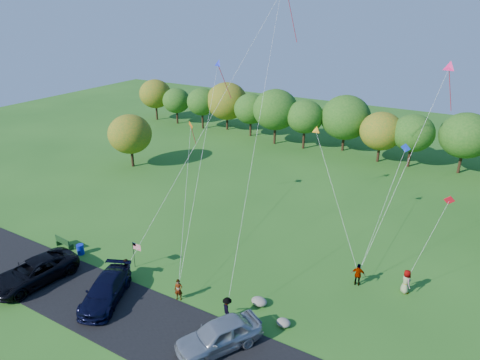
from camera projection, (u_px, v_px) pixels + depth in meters
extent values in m
plane|color=#235A19|center=(183.00, 292.00, 32.09)|extent=(140.00, 140.00, 0.00)
cube|color=black|center=(147.00, 324.00, 28.89)|extent=(44.00, 6.00, 0.06)
cylinder|color=#351F13|center=(150.00, 113.00, 77.35)|extent=(0.36, 0.36, 2.99)
ellipsoid|color=#316619|center=(148.00, 94.00, 75.99)|extent=(6.27, 6.27, 5.64)
cylinder|color=#351F13|center=(177.00, 116.00, 76.56)|extent=(0.36, 0.36, 2.52)
ellipsoid|color=#316619|center=(176.00, 99.00, 75.41)|extent=(5.34, 5.34, 4.80)
cylinder|color=#351F13|center=(208.00, 119.00, 74.59)|extent=(0.36, 0.36, 2.30)
ellipsoid|color=#316619|center=(207.00, 103.00, 73.46)|extent=(5.46, 5.46, 4.92)
cylinder|color=#351F13|center=(230.00, 121.00, 71.99)|extent=(0.36, 0.36, 3.05)
ellipsoid|color=#316619|center=(230.00, 102.00, 70.73)|extent=(5.31, 5.31, 4.78)
cylinder|color=#351F13|center=(246.00, 131.00, 67.64)|extent=(0.36, 0.36, 2.47)
ellipsoid|color=#316619|center=(246.00, 113.00, 66.54)|extent=(4.98, 4.98, 4.48)
cylinder|color=#351F13|center=(280.00, 132.00, 66.93)|extent=(0.36, 0.36, 2.59)
ellipsoid|color=#316619|center=(281.00, 109.00, 65.54)|extent=(7.07, 7.07, 6.36)
cylinder|color=#351F13|center=(301.00, 138.00, 63.02)|extent=(0.36, 0.36, 3.01)
ellipsoid|color=#1B5215|center=(302.00, 114.00, 61.61)|extent=(6.61, 6.61, 5.95)
cylinder|color=#351F13|center=(344.00, 142.00, 62.66)|extent=(0.36, 0.36, 2.40)
ellipsoid|color=#316619|center=(346.00, 118.00, 61.30)|extent=(7.14, 7.14, 6.42)
cylinder|color=#351F13|center=(378.00, 145.00, 60.87)|extent=(0.36, 0.36, 2.59)
ellipsoid|color=#316619|center=(381.00, 123.00, 59.62)|extent=(6.01, 6.01, 5.41)
cylinder|color=#351F13|center=(411.00, 158.00, 56.04)|extent=(0.36, 0.36, 2.48)
ellipsoid|color=#316619|center=(414.00, 136.00, 54.90)|extent=(5.28, 5.28, 4.76)
cylinder|color=#351F13|center=(459.00, 156.00, 55.82)|extent=(0.36, 0.36, 3.07)
ellipsoid|color=#1B5215|center=(464.00, 131.00, 54.52)|extent=(5.65, 5.65, 5.08)
cylinder|color=#351F13|center=(132.00, 157.00, 56.16)|extent=(0.36, 0.36, 2.60)
ellipsoid|color=#316619|center=(130.00, 134.00, 54.96)|extent=(5.60, 5.60, 5.04)
imported|color=black|center=(34.00, 272.00, 32.85)|extent=(3.81, 6.84, 1.81)
imported|color=black|center=(105.00, 291.00, 30.83)|extent=(4.45, 6.21, 1.67)
imported|color=#ABAFB6|center=(219.00, 335.00, 26.57)|extent=(4.72, 5.95, 1.90)
imported|color=#4C4C59|center=(179.00, 290.00, 31.01)|extent=(0.72, 0.60, 1.69)
imported|color=#4C4C59|center=(127.00, 269.00, 33.37)|extent=(1.00, 0.88, 1.72)
imported|color=#4C4C59|center=(227.00, 309.00, 29.06)|extent=(1.28, 1.22, 1.74)
imported|color=#4C4C59|center=(358.00, 275.00, 32.58)|extent=(1.15, 0.61, 1.86)
imported|color=#4C4C59|center=(406.00, 282.00, 31.73)|extent=(1.06, 1.11, 1.92)
cube|color=#133615|center=(64.00, 243.00, 37.79)|extent=(1.93, 0.29, 0.06)
cube|color=#133615|center=(62.00, 241.00, 37.51)|extent=(1.93, 0.23, 0.59)
cube|color=#133615|center=(59.00, 243.00, 38.25)|extent=(0.13, 0.49, 0.45)
cube|color=#133615|center=(71.00, 247.00, 37.50)|extent=(0.13, 0.49, 0.45)
cylinder|color=#0B1EAE|center=(80.00, 249.00, 36.81)|extent=(0.60, 0.60, 0.89)
cylinder|color=black|center=(134.00, 255.00, 34.72)|extent=(0.05, 0.05, 2.35)
cube|color=red|center=(137.00, 247.00, 34.20)|extent=(0.84, 0.56, 0.02)
cube|color=navy|center=(134.00, 244.00, 34.26)|extent=(0.34, 0.02, 0.26)
ellipsoid|color=gray|center=(259.00, 301.00, 30.65)|extent=(1.17, 0.91, 0.58)
ellipsoid|color=gray|center=(283.00, 323.00, 28.68)|extent=(0.98, 0.81, 0.51)
cone|color=#1421CB|center=(218.00, 64.00, 36.29)|extent=(0.88, 0.55, 0.77)
cone|color=orange|center=(316.00, 131.00, 35.83)|extent=(0.76, 0.32, 0.72)
cone|color=#F41162|center=(449.00, 67.00, 32.38)|extent=(1.06, 0.58, 0.98)
cube|color=red|center=(449.00, 200.00, 29.59)|extent=(0.74, 0.22, 0.74)
cube|color=orange|center=(191.00, 125.00, 41.77)|extent=(0.79, 0.49, 0.87)
cube|color=#1534DA|center=(406.00, 148.00, 32.82)|extent=(0.77, 0.24, 0.77)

